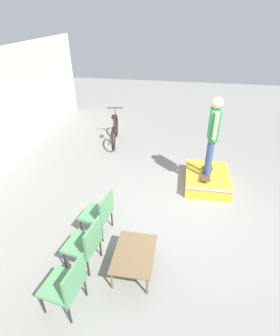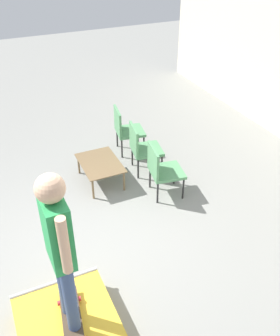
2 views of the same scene
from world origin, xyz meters
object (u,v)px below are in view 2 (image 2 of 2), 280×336
(skateboard_on_ramp, at_px, (72,318))
(patio_chair_left, at_px, (125,128))
(patio_chair_center, at_px, (142,146))
(coffee_table, at_px, (100,164))
(patio_chair_right, at_px, (162,168))
(person_skater, at_px, (59,243))

(skateboard_on_ramp, bearing_deg, patio_chair_left, 158.39)
(patio_chair_left, relative_size, patio_chair_center, 1.00)
(skateboard_on_ramp, xyz_separation_m, coffee_table, (-2.72, 1.27, -0.02))
(coffee_table, bearing_deg, skateboard_on_ramp, -25.01)
(coffee_table, height_order, patio_chair_left, patio_chair_left)
(patio_chair_right, bearing_deg, patio_chair_center, 9.34)
(person_skater, distance_m, coffee_table, 3.21)
(patio_chair_left, bearing_deg, coffee_table, 143.77)
(patio_chair_left, relative_size, patio_chair_right, 1.00)
(person_skater, bearing_deg, patio_chair_center, 141.55)
(person_skater, xyz_separation_m, patio_chair_right, (-1.97, 2.07, -0.97))
(patio_chair_left, xyz_separation_m, patio_chair_center, (0.77, 0.00, 0.00))
(patio_chair_right, bearing_deg, patio_chair_left, 9.34)
(person_skater, xyz_separation_m, patio_chair_center, (-2.74, 2.07, -0.97))
(coffee_table, bearing_deg, patio_chair_center, 91.12)
(patio_chair_center, bearing_deg, patio_chair_right, -170.34)
(person_skater, distance_m, patio_chair_right, 3.02)
(coffee_table, distance_m, patio_chair_right, 1.11)
(skateboard_on_ramp, height_order, patio_chair_right, patio_chair_right)
(patio_chair_left, bearing_deg, patio_chair_center, -170.55)
(skateboard_on_ramp, distance_m, patio_chair_center, 3.44)
(patio_chair_center, bearing_deg, patio_chair_left, 9.67)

